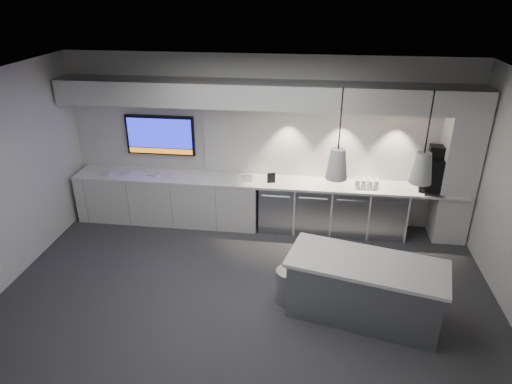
# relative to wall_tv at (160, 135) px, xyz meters

# --- Properties ---
(floor) EXTENTS (7.00, 7.00, 0.00)m
(floor) POSITION_rel_wall_tv_xyz_m (1.90, -2.45, -1.56)
(floor) COLOR #333336
(floor) RESTS_ON ground
(ceiling) EXTENTS (7.00, 7.00, 0.00)m
(ceiling) POSITION_rel_wall_tv_xyz_m (1.90, -2.45, 1.44)
(ceiling) COLOR black
(ceiling) RESTS_ON wall_back
(wall_back) EXTENTS (7.00, 0.00, 7.00)m
(wall_back) POSITION_rel_wall_tv_xyz_m (1.90, 0.05, -0.06)
(wall_back) COLOR silver
(wall_back) RESTS_ON floor
(wall_front) EXTENTS (7.00, 0.00, 7.00)m
(wall_front) POSITION_rel_wall_tv_xyz_m (1.90, -4.95, -0.06)
(wall_front) COLOR silver
(wall_front) RESTS_ON floor
(back_counter) EXTENTS (6.80, 0.65, 0.04)m
(back_counter) POSITION_rel_wall_tv_xyz_m (1.90, -0.27, -0.68)
(back_counter) COLOR white
(back_counter) RESTS_ON left_base_cabinets
(left_base_cabinets) EXTENTS (3.30, 0.63, 0.86)m
(left_base_cabinets) POSITION_rel_wall_tv_xyz_m (0.15, -0.27, -1.13)
(left_base_cabinets) COLOR silver
(left_base_cabinets) RESTS_ON floor
(fridge_unit_a) EXTENTS (0.60, 0.61, 0.85)m
(fridge_unit_a) POSITION_rel_wall_tv_xyz_m (2.15, -0.27, -1.13)
(fridge_unit_a) COLOR #9B9EA3
(fridge_unit_a) RESTS_ON floor
(fridge_unit_b) EXTENTS (0.60, 0.61, 0.85)m
(fridge_unit_b) POSITION_rel_wall_tv_xyz_m (2.78, -0.27, -1.13)
(fridge_unit_b) COLOR #9B9EA3
(fridge_unit_b) RESTS_ON floor
(fridge_unit_c) EXTENTS (0.60, 0.61, 0.85)m
(fridge_unit_c) POSITION_rel_wall_tv_xyz_m (3.41, -0.27, -1.13)
(fridge_unit_c) COLOR #9B9EA3
(fridge_unit_c) RESTS_ON floor
(fridge_unit_d) EXTENTS (0.60, 0.61, 0.85)m
(fridge_unit_d) POSITION_rel_wall_tv_xyz_m (4.04, -0.27, -1.13)
(fridge_unit_d) COLOR #9B9EA3
(fridge_unit_d) RESTS_ON floor
(backsplash) EXTENTS (4.60, 0.03, 1.30)m
(backsplash) POSITION_rel_wall_tv_xyz_m (3.10, 0.03, -0.01)
(backsplash) COLOR silver
(backsplash) RESTS_ON wall_back
(soffit) EXTENTS (6.90, 0.60, 0.40)m
(soffit) POSITION_rel_wall_tv_xyz_m (1.90, -0.25, 0.84)
(soffit) COLOR silver
(soffit) RESTS_ON wall_back
(column) EXTENTS (0.55, 0.55, 2.60)m
(column) POSITION_rel_wall_tv_xyz_m (5.10, -0.25, -0.26)
(column) COLOR silver
(column) RESTS_ON floor
(wall_tv) EXTENTS (1.25, 0.07, 0.72)m
(wall_tv) POSITION_rel_wall_tv_xyz_m (0.00, 0.00, 0.00)
(wall_tv) COLOR black
(wall_tv) RESTS_ON wall_back
(island) EXTENTS (2.13, 1.30, 0.84)m
(island) POSITION_rel_wall_tv_xyz_m (3.48, -2.55, -1.13)
(island) COLOR #9B9EA3
(island) RESTS_ON floor
(bin) EXTENTS (0.38, 0.38, 0.49)m
(bin) POSITION_rel_wall_tv_xyz_m (2.49, -2.35, -1.32)
(bin) COLOR #9B9EA3
(bin) RESTS_ON floor
(coffee_machine) EXTENTS (0.46, 0.62, 0.75)m
(coffee_machine) POSITION_rel_wall_tv_xyz_m (4.72, -0.25, -0.35)
(coffee_machine) COLOR black
(coffee_machine) RESTS_ON back_counter
(sign_black) EXTENTS (0.14, 0.06, 0.18)m
(sign_black) POSITION_rel_wall_tv_xyz_m (2.04, -0.35, -0.57)
(sign_black) COLOR black
(sign_black) RESTS_ON back_counter
(sign_white) EXTENTS (0.18, 0.07, 0.14)m
(sign_white) POSITION_rel_wall_tv_xyz_m (1.62, -0.38, -0.59)
(sign_white) COLOR white
(sign_white) RESTS_ON back_counter
(cup_cluster) EXTENTS (0.39, 0.18, 0.16)m
(cup_cluster) POSITION_rel_wall_tv_xyz_m (3.65, -0.36, -0.58)
(cup_cluster) COLOR white
(cup_cluster) RESTS_ON back_counter
(tray_a) EXTENTS (0.17, 0.17, 0.02)m
(tray_a) POSITION_rel_wall_tv_xyz_m (-0.97, -0.36, -0.65)
(tray_a) COLOR #BCBCBC
(tray_a) RESTS_ON back_counter
(tray_b) EXTENTS (0.19, 0.19, 0.02)m
(tray_b) POSITION_rel_wall_tv_xyz_m (-0.62, -0.29, -0.65)
(tray_b) COLOR #BCBCBC
(tray_b) RESTS_ON back_counter
(tray_c) EXTENTS (0.18, 0.18, 0.02)m
(tray_c) POSITION_rel_wall_tv_xyz_m (-0.09, -0.28, -0.65)
(tray_c) COLOR #BCBCBC
(tray_c) RESTS_ON back_counter
(tray_d) EXTENTS (0.20, 0.20, 0.02)m
(tray_d) POSITION_rel_wall_tv_xyz_m (0.19, -0.34, -0.65)
(tray_d) COLOR #BCBCBC
(tray_d) RESTS_ON back_counter
(pendant_left) EXTENTS (0.25, 0.25, 1.06)m
(pendant_left) POSITION_rel_wall_tv_xyz_m (3.01, -2.55, 0.59)
(pendant_left) COLOR silver
(pendant_left) RESTS_ON ceiling
(pendant_right) EXTENTS (0.25, 0.25, 1.06)m
(pendant_right) POSITION_rel_wall_tv_xyz_m (3.96, -2.55, 0.59)
(pendant_right) COLOR silver
(pendant_right) RESTS_ON ceiling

